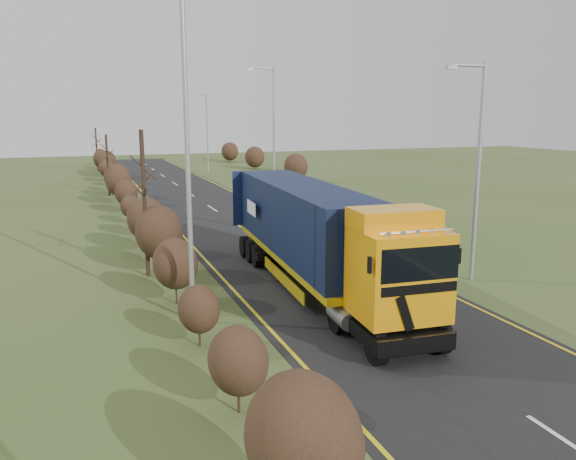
{
  "coord_description": "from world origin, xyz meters",
  "views": [
    {
      "loc": [
        -9.05,
        -19.28,
        6.6
      ],
      "look_at": [
        -1.08,
        1.74,
        2.0
      ],
      "focal_mm": 35.0,
      "sensor_mm": 36.0,
      "label": 1
    }
  ],
  "objects_px": {
    "car_blue_sedan": "(306,188)",
    "streetlight_near": "(476,164)",
    "lorry": "(314,232)",
    "car_red_hatchback": "(300,206)",
    "speed_sign": "(316,198)"
  },
  "relations": [
    {
      "from": "car_blue_sedan",
      "to": "streetlight_near",
      "type": "height_order",
      "value": "streetlight_near"
    },
    {
      "from": "car_blue_sedan",
      "to": "streetlight_near",
      "type": "xyz_separation_m",
      "value": [
        -2.8,
        -24.19,
        3.94
      ]
    },
    {
      "from": "lorry",
      "to": "streetlight_near",
      "type": "bearing_deg",
      "value": -4.31
    },
    {
      "from": "car_red_hatchback",
      "to": "speed_sign",
      "type": "xyz_separation_m",
      "value": [
        0.37,
        -1.82,
        0.77
      ]
    },
    {
      "from": "streetlight_near",
      "to": "speed_sign",
      "type": "bearing_deg",
      "value": 92.07
    },
    {
      "from": "car_blue_sedan",
      "to": "speed_sign",
      "type": "bearing_deg",
      "value": 86.55
    },
    {
      "from": "lorry",
      "to": "car_red_hatchback",
      "type": "distance_m",
      "value": 16.38
    },
    {
      "from": "streetlight_near",
      "to": "car_blue_sedan",
      "type": "bearing_deg",
      "value": 83.39
    },
    {
      "from": "car_blue_sedan",
      "to": "speed_sign",
      "type": "distance_m",
      "value": 10.31
    },
    {
      "from": "car_red_hatchback",
      "to": "car_blue_sedan",
      "type": "relative_size",
      "value": 0.85
    },
    {
      "from": "car_red_hatchback",
      "to": "speed_sign",
      "type": "relative_size",
      "value": 1.9
    },
    {
      "from": "car_red_hatchback",
      "to": "car_blue_sedan",
      "type": "distance_m",
      "value": 8.74
    },
    {
      "from": "car_red_hatchback",
      "to": "car_blue_sedan",
      "type": "height_order",
      "value": "car_blue_sedan"
    },
    {
      "from": "car_blue_sedan",
      "to": "streetlight_near",
      "type": "distance_m",
      "value": 24.67
    },
    {
      "from": "lorry",
      "to": "car_red_hatchback",
      "type": "bearing_deg",
      "value": 74.1
    }
  ]
}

